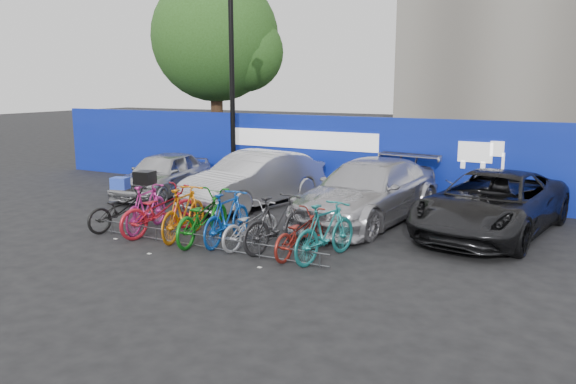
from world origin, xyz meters
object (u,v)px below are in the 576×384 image
Objects in this scene: bike_4 at (202,217)px; bike_9 at (326,231)px; car_3 at (492,203)px; bike_2 at (160,210)px; bike_6 at (250,225)px; car_0 at (163,174)px; bike_5 at (227,218)px; bike_7 at (277,223)px; bike_3 at (184,213)px; bike_8 at (300,233)px; lamppost at (232,86)px; car_1 at (255,179)px; bike_rack at (205,241)px; bike_0 at (122,209)px; car_2 at (368,191)px; bike_1 at (146,208)px; tree at (221,41)px.

bike_9 is at bearing 175.07° from bike_4.
car_3 is 7.51m from bike_2.
bike_6 is (2.33, 0.10, -0.10)m from bike_2.
bike_9 is (2.87, 0.05, 0.03)m from bike_4.
bike_5 is at bearing -44.88° from car_0.
bike_4 is 1.08× the size of bike_7.
bike_3 is 2.83m from bike_8.
car_3 is at bearing -13.61° from lamppost.
lamppost is 3.17× the size of bike_3.
car_1 is at bearing -81.40° from bike_2.
bike_0 reaches higher than bike_rack.
car_2 is at bearing -133.90° from bike_0.
bike_2 is (-0.35, -3.61, -0.20)m from car_1.
bike_1 is (1.14, -5.43, -2.72)m from lamppost.
bike_6 is 0.89× the size of bike_7.
bike_rack is 2.69× the size of bike_4.
bike_rack is at bearing 20.60° from bike_8.
car_1 is at bearing -51.52° from bike_6.
bike_2 is (0.46, -0.08, -0.00)m from bike_1.
bike_5 reaches higher than bike_rack.
car_1 reaches higher than bike_7.
bike_0 is 0.94× the size of bike_7.
tree is 13.38m from bike_6.
bike_3 is 1.01× the size of bike_9.
car_2 is at bearing -37.42° from tree.
car_1 is 3.63m from bike_2.
bike_rack is 3.06× the size of bike_1.
car_0 is 0.86× the size of car_1.
bike_8 is at bearing -121.21° from car_3.
car_0 is 2.26× the size of bike_6.
car_2 is 5.92m from bike_0.
bike_5 is at bearing 11.60° from bike_6.
car_2 is 2.85× the size of bike_0.
tree is 12.59m from bike_3.
bike_2 is 1.21× the size of bike_6.
bike_3 is 0.93× the size of bike_4.
bike_0 is 4.62m from bike_8.
bike_0 is (1.74, -3.56, -0.19)m from car_0.
tree is at bearing -57.02° from bike_0.
car_1 is (3.18, 0.10, 0.08)m from car_0.
car_1 is at bearing -100.30° from bike_0.
bike_3 is at bearing 13.49° from bike_6.
bike_1 reaches higher than bike_6.
bike_0 is at bearing -72.22° from car_0.
lamppost is at bearing -40.96° from bike_8.
bike_2 is at bearing 11.48° from bike_6.
bike_3 is (-3.06, -3.35, -0.17)m from car_2.
car_0 is at bearing -121.59° from lamppost.
car_1 is at bearing -82.52° from bike_4.
tree is at bearing -77.51° from bike_1.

